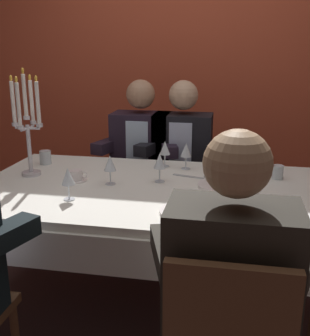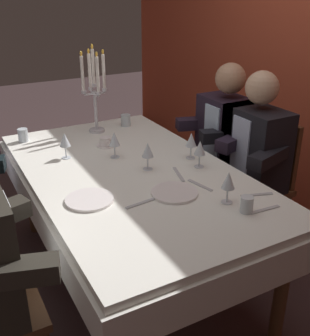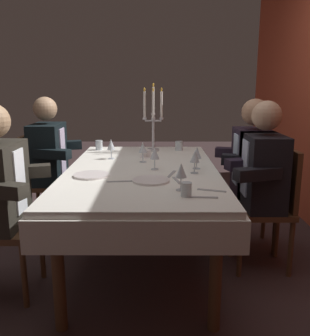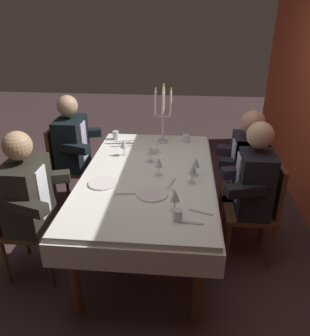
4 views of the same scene
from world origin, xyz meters
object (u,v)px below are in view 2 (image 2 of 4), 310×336
(candelabra, at_px, (95,91))
(wine_glass_4, at_px, (115,140))
(dinner_plate_1, at_px, (174,193))
(wine_glass_3, at_px, (200,149))
(wine_glass_1, at_px, (191,140))
(water_tumbler_0, at_px, (247,204))
(seated_diner_2, at_px, (256,148))
(dinner_plate_0, at_px, (89,200))
(coffee_cup_0, at_px, (106,142))
(water_tumbler_1, at_px, (126,120))
(wine_glass_2, at_px, (65,140))
(water_tumbler_2, at_px, (23,135))
(seated_diner_1, at_px, (227,134))
(wine_glass_5, at_px, (148,151))
(dining_table, at_px, (131,189))
(wine_glass_0, at_px, (228,181))

(candelabra, relative_size, wine_glass_4, 3.76)
(dinner_plate_1, height_order, wine_glass_3, wine_glass_3)
(wine_glass_1, height_order, water_tumbler_0, wine_glass_1)
(wine_glass_1, xyz_separation_m, seated_diner_2, (0.05, 0.48, -0.12))
(wine_glass_1, bearing_deg, candelabra, -156.43)
(dinner_plate_0, bearing_deg, coffee_cup_0, 151.46)
(wine_glass_3, bearing_deg, water_tumbler_1, -176.57)
(dinner_plate_1, xyz_separation_m, wine_glass_4, (-0.59, -0.07, 0.11))
(wine_glass_2, height_order, wine_glass_3, same)
(dinner_plate_1, distance_m, wine_glass_1, 0.50)
(water_tumbler_2, distance_m, seated_diner_1, 1.42)
(wine_glass_5, bearing_deg, dinner_plate_0, -65.32)
(dining_table, xyz_separation_m, dinner_plate_0, (0.23, -0.34, 0.13))
(dining_table, distance_m, wine_glass_3, 0.46)
(candelabra, height_order, water_tumbler_1, candelabra)
(water_tumbler_1, height_order, seated_diner_2, seated_diner_2)
(dinner_plate_0, height_order, coffee_cup_0, coffee_cup_0)
(dinner_plate_1, bearing_deg, water_tumbler_2, -156.23)
(wine_glass_3, relative_size, wine_glass_5, 1.00)
(wine_glass_1, xyz_separation_m, wine_glass_4, (-0.24, -0.40, -0.00))
(candelabra, relative_size, wine_glass_2, 3.76)
(wine_glass_3, height_order, seated_diner_2, seated_diner_2)
(wine_glass_3, xyz_separation_m, wine_glass_4, (-0.37, -0.37, 0.00))
(wine_glass_5, bearing_deg, dining_table, -109.05)
(wine_glass_4, distance_m, water_tumbler_0, 0.95)
(dinner_plate_1, bearing_deg, wine_glass_0, 41.59)
(wine_glass_4, distance_m, wine_glass_5, 0.27)
(wine_glass_1, height_order, wine_glass_2, same)
(wine_glass_0, bearing_deg, dining_table, -156.23)
(dining_table, relative_size, water_tumbler_2, 21.66)
(dinner_plate_1, bearing_deg, seated_diner_2, 110.55)
(water_tumbler_1, bearing_deg, wine_glass_3, 3.43)
(wine_glass_0, height_order, water_tumbler_2, wine_glass_0)
(seated_diner_1, bearing_deg, water_tumbler_2, -111.97)
(dinner_plate_1, bearing_deg, wine_glass_5, 176.21)
(seated_diner_1, bearing_deg, dinner_plate_0, -68.58)
(dinner_plate_1, xyz_separation_m, water_tumbler_0, (0.32, 0.20, 0.03))
(dinner_plate_0, xyz_separation_m, seated_diner_1, (-0.48, 1.22, -0.01))
(wine_glass_1, xyz_separation_m, water_tumbler_1, (-0.76, -0.08, -0.07))
(wine_glass_5, height_order, water_tumbler_1, wine_glass_5)
(dinner_plate_0, relative_size, coffee_cup_0, 1.83)
(wine_glass_1, distance_m, seated_diner_2, 0.50)
(candelabra, bearing_deg, dinner_plate_1, -0.36)
(wine_glass_0, xyz_separation_m, wine_glass_1, (-0.56, 0.15, 0.00))
(dining_table, bearing_deg, wine_glass_4, 179.07)
(water_tumbler_0, xyz_separation_m, water_tumbler_2, (-1.47, -0.71, 0.00))
(candelabra, bearing_deg, water_tumbler_2, -95.40)
(wine_glass_3, distance_m, wine_glass_4, 0.52)
(wine_glass_0, bearing_deg, wine_glass_3, 163.70)
(wine_glass_0, bearing_deg, water_tumbler_1, 176.99)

